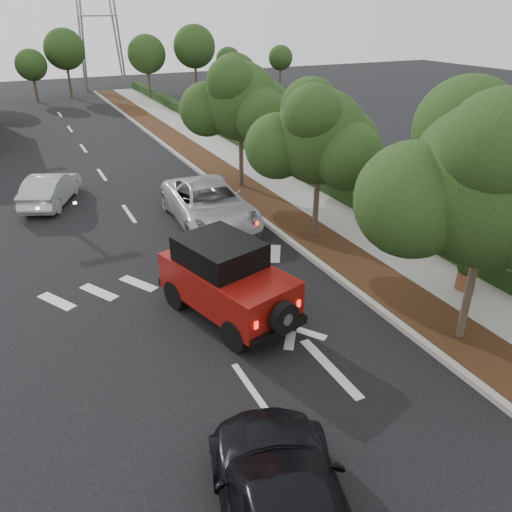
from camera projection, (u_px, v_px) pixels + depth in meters
ground at (254, 393)px, 11.05m from camera, size 120.00×120.00×0.00m
curb at (231, 196)px, 22.48m from camera, size 0.20×70.00×0.15m
planting_strip at (251, 193)px, 22.88m from camera, size 1.80×70.00×0.12m
sidewalk at (287, 187)px, 23.63m from camera, size 2.00×70.00×0.12m
hedge at (312, 176)px, 24.02m from camera, size 0.80×70.00×0.80m
transmission_tower at (106, 90)px, 52.05m from camera, size 7.00×4.00×28.00m
street_tree_near at (458, 339)px, 12.84m from camera, size 3.80×3.80×5.92m
street_tree_mid at (314, 238)px, 18.48m from camera, size 3.20×3.20×5.32m
street_tree_far at (242, 188)px, 23.71m from camera, size 3.40×3.40×5.62m
red_jeep at (223, 278)px, 13.49m from camera, size 2.87×4.47×2.19m
silver_suv_ahead at (209, 204)px, 19.38m from camera, size 3.05×6.04×1.64m
silver_sedan_oncoming at (51, 189)px, 21.49m from camera, size 2.97×4.33×1.35m
terracotta_planter at (468, 268)px, 14.66m from camera, size 0.69×0.69×1.20m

